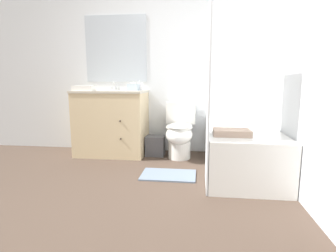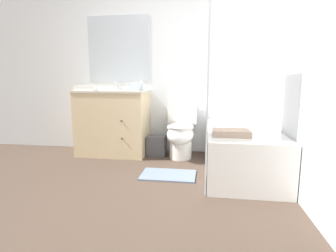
{
  "view_description": "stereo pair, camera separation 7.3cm",
  "coord_description": "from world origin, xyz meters",
  "px_view_note": "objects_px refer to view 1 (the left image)",
  "views": [
    {
      "loc": [
        0.42,
        -1.98,
        1.01
      ],
      "look_at": [
        0.08,
        0.81,
        0.54
      ],
      "focal_mm": 28.0,
      "sensor_mm": 36.0,
      "label": 1
    },
    {
      "loc": [
        0.49,
        -1.97,
        1.01
      ],
      "look_at": [
        0.08,
        0.81,
        0.54
      ],
      "focal_mm": 28.0,
      "sensor_mm": 36.0,
      "label": 2
    }
  ],
  "objects_px": {
    "tissue_box": "(133,87)",
    "soap_dispenser": "(140,86)",
    "toilet": "(180,132)",
    "vanity_cabinet": "(112,122)",
    "wastebasket": "(155,146)",
    "bathtub": "(240,149)",
    "sink_faucet": "(115,88)",
    "bath_mat": "(169,175)",
    "hand_towel_folded": "(84,88)",
    "bath_towel_folded": "(232,132)"
  },
  "relations": [
    {
      "from": "toilet",
      "to": "bathtub",
      "type": "xyz_separation_m",
      "value": [
        0.73,
        -0.42,
        -0.1
      ]
    },
    {
      "from": "toilet",
      "to": "bathtub",
      "type": "bearing_deg",
      "value": -30.09
    },
    {
      "from": "wastebasket",
      "to": "hand_towel_folded",
      "type": "height_order",
      "value": "hand_towel_folded"
    },
    {
      "from": "sink_faucet",
      "to": "bath_towel_folded",
      "type": "height_order",
      "value": "sink_faucet"
    },
    {
      "from": "vanity_cabinet",
      "to": "sink_faucet",
      "type": "xyz_separation_m",
      "value": [
        -0.0,
        0.2,
        0.47
      ]
    },
    {
      "from": "tissue_box",
      "to": "hand_towel_folded",
      "type": "distance_m",
      "value": 0.65
    },
    {
      "from": "toilet",
      "to": "vanity_cabinet",
      "type": "bearing_deg",
      "value": 175.94
    },
    {
      "from": "wastebasket",
      "to": "hand_towel_folded",
      "type": "bearing_deg",
      "value": -168.41
    },
    {
      "from": "vanity_cabinet",
      "to": "toilet",
      "type": "relative_size",
      "value": 1.31
    },
    {
      "from": "wastebasket",
      "to": "bath_towel_folded",
      "type": "height_order",
      "value": "bath_towel_folded"
    },
    {
      "from": "bathtub",
      "to": "soap_dispenser",
      "type": "xyz_separation_m",
      "value": [
        -1.29,
        0.56,
        0.7
      ]
    },
    {
      "from": "vanity_cabinet",
      "to": "soap_dispenser",
      "type": "bearing_deg",
      "value": 9.27
    },
    {
      "from": "bath_mat",
      "to": "tissue_box",
      "type": "bearing_deg",
      "value": 127.15
    },
    {
      "from": "sink_faucet",
      "to": "bath_towel_folded",
      "type": "bearing_deg",
      "value": -36.37
    },
    {
      "from": "bath_towel_folded",
      "to": "toilet",
      "type": "bearing_deg",
      "value": 123.72
    },
    {
      "from": "sink_faucet",
      "to": "toilet",
      "type": "xyz_separation_m",
      "value": [
        0.96,
        -0.27,
        -0.57
      ]
    },
    {
      "from": "sink_faucet",
      "to": "bathtub",
      "type": "distance_m",
      "value": 1.94
    },
    {
      "from": "soap_dispenser",
      "to": "bath_towel_folded",
      "type": "height_order",
      "value": "soap_dispenser"
    },
    {
      "from": "hand_towel_folded",
      "to": "wastebasket",
      "type": "bearing_deg",
      "value": 11.59
    },
    {
      "from": "toilet",
      "to": "bath_mat",
      "type": "relative_size",
      "value": 1.24
    },
    {
      "from": "sink_faucet",
      "to": "soap_dispenser",
      "type": "relative_size",
      "value": 1.05
    },
    {
      "from": "sink_faucet",
      "to": "soap_dispenser",
      "type": "distance_m",
      "value": 0.42
    },
    {
      "from": "vanity_cabinet",
      "to": "toilet",
      "type": "height_order",
      "value": "vanity_cabinet"
    },
    {
      "from": "toilet",
      "to": "hand_towel_folded",
      "type": "bearing_deg",
      "value": -174.72
    },
    {
      "from": "bath_towel_folded",
      "to": "bath_mat",
      "type": "distance_m",
      "value": 0.83
    },
    {
      "from": "sink_faucet",
      "to": "bathtub",
      "type": "xyz_separation_m",
      "value": [
        1.69,
        -0.69,
        -0.68
      ]
    },
    {
      "from": "wastebasket",
      "to": "soap_dispenser",
      "type": "height_order",
      "value": "soap_dispenser"
    },
    {
      "from": "hand_towel_folded",
      "to": "soap_dispenser",
      "type": "bearing_deg",
      "value": 19.57
    },
    {
      "from": "sink_faucet",
      "to": "bathtub",
      "type": "relative_size",
      "value": 0.09
    },
    {
      "from": "hand_towel_folded",
      "to": "bath_mat",
      "type": "xyz_separation_m",
      "value": [
        1.19,
        -0.6,
        -0.92
      ]
    },
    {
      "from": "wastebasket",
      "to": "sink_faucet",
      "type": "bearing_deg",
      "value": 162.26
    },
    {
      "from": "sink_faucet",
      "to": "tissue_box",
      "type": "bearing_deg",
      "value": -36.07
    },
    {
      "from": "bathtub",
      "to": "tissue_box",
      "type": "distance_m",
      "value": 1.59
    },
    {
      "from": "bath_towel_folded",
      "to": "vanity_cabinet",
      "type": "bearing_deg",
      "value": 148.77
    },
    {
      "from": "wastebasket",
      "to": "tissue_box",
      "type": "xyz_separation_m",
      "value": [
        -0.28,
        -0.04,
        0.81
      ]
    },
    {
      "from": "vanity_cabinet",
      "to": "tissue_box",
      "type": "distance_m",
      "value": 0.59
    },
    {
      "from": "bathtub",
      "to": "hand_towel_folded",
      "type": "xyz_separation_m",
      "value": [
        -1.99,
        0.31,
        0.68
      ]
    },
    {
      "from": "bath_towel_folded",
      "to": "bath_mat",
      "type": "height_order",
      "value": "bath_towel_folded"
    },
    {
      "from": "tissue_box",
      "to": "bath_mat",
      "type": "distance_m",
      "value": 1.32
    },
    {
      "from": "sink_faucet",
      "to": "soap_dispenser",
      "type": "height_order",
      "value": "soap_dispenser"
    },
    {
      "from": "toilet",
      "to": "soap_dispenser",
      "type": "relative_size",
      "value": 5.41
    },
    {
      "from": "vanity_cabinet",
      "to": "wastebasket",
      "type": "height_order",
      "value": "vanity_cabinet"
    },
    {
      "from": "soap_dispenser",
      "to": "hand_towel_folded",
      "type": "relative_size",
      "value": 0.49
    },
    {
      "from": "sink_faucet",
      "to": "tissue_box",
      "type": "xyz_separation_m",
      "value": [
        0.33,
        -0.24,
        0.01
      ]
    },
    {
      "from": "tissue_box",
      "to": "soap_dispenser",
      "type": "bearing_deg",
      "value": 56.4
    },
    {
      "from": "bath_mat",
      "to": "toilet",
      "type": "bearing_deg",
      "value": 84.88
    },
    {
      "from": "wastebasket",
      "to": "vanity_cabinet",
      "type": "bearing_deg",
      "value": -179.69
    },
    {
      "from": "soap_dispenser",
      "to": "bath_mat",
      "type": "distance_m",
      "value": 1.36
    },
    {
      "from": "sink_faucet",
      "to": "bath_towel_folded",
      "type": "xyz_separation_m",
      "value": [
        1.53,
        -1.13,
        -0.4
      ]
    },
    {
      "from": "tissue_box",
      "to": "bath_towel_folded",
      "type": "distance_m",
      "value": 1.55
    }
  ]
}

